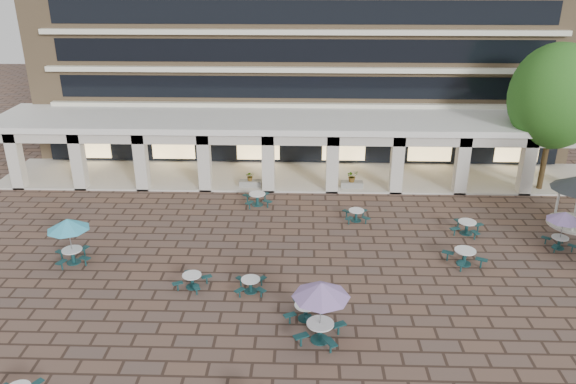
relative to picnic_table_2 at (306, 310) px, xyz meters
name	(u,v)px	position (x,y,z in m)	size (l,w,h in m)	color
ground	(297,292)	(-0.38, 2.07, -0.44)	(120.00, 120.00, 0.00)	brown
retail_arcade	(301,137)	(-0.38, 16.87, 2.56)	(42.00, 6.60, 4.40)	white
picnic_table_2	(306,310)	(0.00, 0.00, 0.00)	(1.95, 1.95, 0.73)	#164243
picnic_table_4	(68,226)	(-11.90, 4.52, 1.65)	(2.13, 2.13, 2.46)	#164243
picnic_table_5	(251,284)	(-2.57, 2.09, -0.04)	(1.57, 1.57, 0.67)	#164243
picnic_table_6	(321,292)	(0.59, -1.45, 1.87)	(2.35, 2.35, 2.71)	#164243
picnic_table_8	(192,280)	(-5.37, 2.38, -0.03)	(1.82, 1.82, 0.68)	#164243
picnic_table_9	(356,214)	(2.99, 9.95, -0.03)	(1.61, 1.61, 0.69)	#164243
picnic_table_10	(467,226)	(9.09, 8.43, 0.01)	(2.07, 2.07, 0.76)	#164243
picnic_table_11	(564,218)	(13.62, 6.83, 1.37)	(1.84, 1.84, 2.13)	#164243
picnic_table_12	(257,198)	(-3.06, 12.07, 0.03)	(1.98, 1.98, 0.78)	#164243
picnic_table_13	(465,256)	(8.07, 4.97, 0.04)	(2.18, 2.18, 0.81)	#164243
tree_east_c	(556,97)	(15.72, 15.12, 5.93)	(5.85, 5.85, 9.74)	#403019
planter_left	(250,182)	(-3.77, 14.97, -0.01)	(1.50, 0.60, 1.15)	gray
planter_right	(352,181)	(3.11, 14.97, 0.11)	(1.50, 0.88, 1.31)	gray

